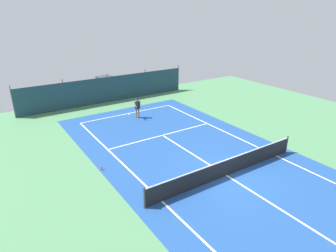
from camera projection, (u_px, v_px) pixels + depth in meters
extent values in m
plane|color=#4C8456|center=(226.00, 176.00, 15.80)|extent=(36.00, 36.00, 0.00)
cube|color=#1E478C|center=(226.00, 175.00, 15.80)|extent=(11.02, 26.60, 0.01)
cube|color=white|center=(128.00, 114.00, 25.01)|extent=(8.22, 0.10, 0.01)
cube|color=white|center=(162.00, 201.00, 13.70)|extent=(0.10, 23.80, 0.01)
cube|color=white|center=(276.00, 156.00, 17.89)|extent=(0.10, 23.80, 0.01)
cube|color=white|center=(163.00, 135.00, 20.75)|extent=(8.22, 0.10, 0.01)
cube|color=white|center=(226.00, 175.00, 15.79)|extent=(0.10, 12.80, 0.01)
cube|color=white|center=(129.00, 114.00, 24.90)|extent=(0.10, 0.30, 0.01)
cube|color=black|center=(227.00, 168.00, 15.62)|extent=(9.92, 0.03, 0.95)
cube|color=white|center=(228.00, 159.00, 15.43)|extent=(9.92, 0.04, 0.05)
cylinder|color=#47474C|center=(144.00, 198.00, 13.04)|extent=(0.10, 0.10, 1.10)
cylinder|color=#47474C|center=(287.00, 144.00, 18.15)|extent=(0.10, 0.10, 1.10)
cube|color=#1E3D4C|center=(108.00, 90.00, 27.72)|extent=(16.22, 0.06, 2.40)
cylinder|color=#595B60|center=(13.00, 102.00, 23.58)|extent=(0.08, 0.08, 2.70)
cylinder|color=#595B60|center=(64.00, 94.00, 25.64)|extent=(0.08, 0.08, 2.70)
cylinder|color=#595B60|center=(108.00, 88.00, 27.71)|extent=(0.08, 0.08, 2.70)
cylinder|color=#595B60|center=(145.00, 82.00, 29.78)|extent=(0.08, 0.08, 2.70)
cylinder|color=#595B60|center=(178.00, 77.00, 31.85)|extent=(0.08, 0.08, 2.70)
cube|color=#234C1E|center=(106.00, 95.00, 28.43)|extent=(14.60, 0.70, 1.10)
cylinder|color=#9E7051|center=(139.00, 113.00, 23.99)|extent=(0.12, 0.12, 0.82)
cylinder|color=#9E7051|center=(136.00, 113.00, 23.89)|extent=(0.12, 0.12, 0.82)
cylinder|color=black|center=(137.00, 107.00, 23.76)|extent=(0.40, 0.40, 0.22)
cube|color=#1E232D|center=(137.00, 105.00, 23.69)|extent=(0.37, 0.21, 0.56)
sphere|color=#9E7051|center=(137.00, 100.00, 23.52)|extent=(0.22, 0.22, 0.22)
cylinder|color=black|center=(137.00, 99.00, 23.49)|extent=(0.23, 0.23, 0.04)
cylinder|color=#9E7051|center=(140.00, 104.00, 23.78)|extent=(0.09, 0.09, 0.58)
cylinder|color=#9E7051|center=(135.00, 105.00, 23.47)|extent=(0.11, 0.53, 0.41)
cylinder|color=black|center=(136.00, 108.00, 23.25)|extent=(0.04, 0.28, 0.13)
torus|color=teal|center=(136.00, 105.00, 23.17)|extent=(0.31, 0.14, 0.29)
sphere|color=#CCDB33|center=(162.00, 112.00, 25.37)|extent=(0.07, 0.07, 0.07)
sphere|color=#CCDB33|center=(114.00, 115.00, 24.67)|extent=(0.07, 0.07, 0.07)
cube|color=silver|center=(107.00, 86.00, 31.03)|extent=(2.10, 4.32, 0.80)
cube|color=#2D333D|center=(106.00, 79.00, 30.78)|extent=(1.66, 2.00, 0.56)
cylinder|color=black|center=(94.00, 88.00, 31.63)|extent=(0.27, 0.65, 0.64)
cylinder|color=black|center=(109.00, 86.00, 32.64)|extent=(0.27, 0.65, 0.64)
cylinder|color=black|center=(105.00, 93.00, 29.71)|extent=(0.27, 0.65, 0.64)
cylinder|color=black|center=(121.00, 91.00, 30.73)|extent=(0.27, 0.65, 0.64)
cylinder|color=#D84C38|center=(101.00, 168.00, 16.30)|extent=(0.08, 0.08, 0.24)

